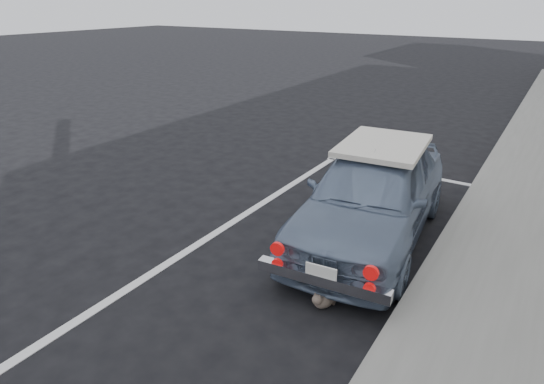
% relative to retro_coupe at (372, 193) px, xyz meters
% --- Properties ---
extents(pline_front, '(3.00, 0.12, 0.01)m').
position_rel_retro_coupe_xyz_m(pline_front, '(-0.42, 2.69, -0.64)').
color(pline_front, silver).
rests_on(pline_front, ground).
extents(pline_side, '(0.12, 7.00, 0.01)m').
position_rel_retro_coupe_xyz_m(pline_side, '(-1.82, -0.81, -0.64)').
color(pline_side, silver).
rests_on(pline_side, ground).
extents(retro_coupe, '(1.85, 3.85, 1.27)m').
position_rel_retro_coupe_xyz_m(retro_coupe, '(0.00, 0.00, 0.00)').
color(retro_coupe, slate).
rests_on(retro_coupe, ground).
extents(cat, '(0.23, 0.41, 0.22)m').
position_rel_retro_coupe_xyz_m(cat, '(0.18, -1.73, -0.54)').
color(cat, '#716556').
rests_on(cat, ground).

